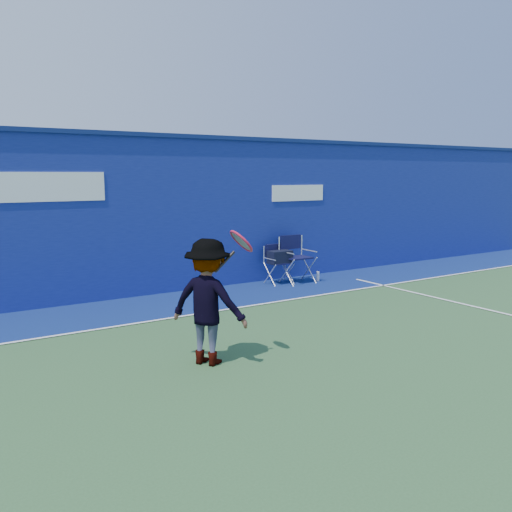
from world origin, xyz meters
TOP-DOWN VIEW (x-y plane):
  - ground at (0.00, 0.00)m, footprint 80.00×80.00m
  - stadium_wall at (-0.00, 5.20)m, footprint 24.00×0.50m
  - out_of_bounds_strip at (0.00, 4.10)m, footprint 24.00×1.80m
  - court_lines at (0.00, 0.60)m, footprint 24.00×12.00m
  - directors_chair_left at (2.80, 4.58)m, footprint 0.49×0.46m
  - directors_chair_right at (3.19, 4.45)m, footprint 0.60×0.54m
  - water_bottle at (3.67, 4.34)m, footprint 0.07×0.07m
  - tennis_player at (-0.75, 1.03)m, footprint 1.07×1.15m

SIDE VIEW (x-z plane):
  - ground at x=0.00m, z-range 0.00..0.00m
  - out_of_bounds_strip at x=0.00m, z-range 0.00..0.01m
  - court_lines at x=0.00m, z-range 0.01..0.01m
  - water_bottle at x=3.67m, z-range 0.00..0.22m
  - directors_chair_right at x=3.19m, z-range -0.19..0.82m
  - directors_chair_left at x=2.80m, z-range -0.06..0.77m
  - tennis_player at x=-0.75m, z-range -0.05..1.60m
  - stadium_wall at x=0.00m, z-range 0.01..3.09m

